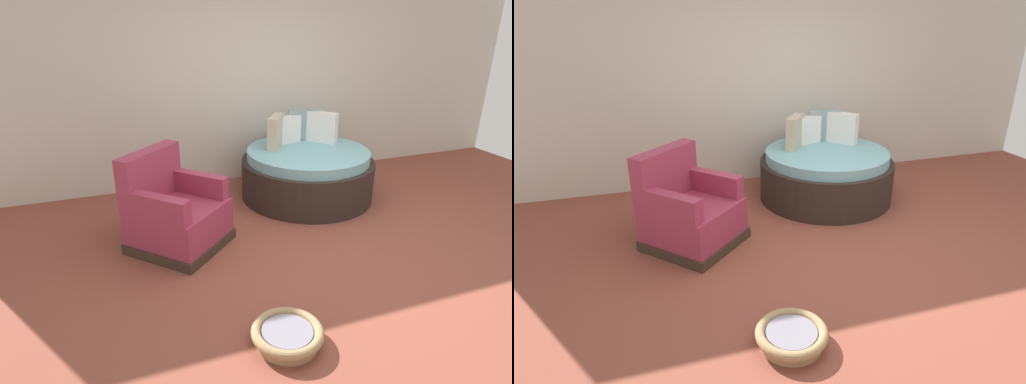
% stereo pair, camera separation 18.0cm
% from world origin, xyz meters
% --- Properties ---
extents(ground_plane, '(8.00, 8.00, 0.02)m').
position_xyz_m(ground_plane, '(0.00, 0.00, -0.01)').
color(ground_plane, brown).
extents(back_wall, '(8.00, 0.12, 3.17)m').
position_xyz_m(back_wall, '(0.00, 2.34, 1.59)').
color(back_wall, beige).
rests_on(back_wall, ground_plane).
extents(round_daybed, '(1.61, 1.61, 1.00)m').
position_xyz_m(round_daybed, '(0.36, 1.39, 0.31)').
color(round_daybed, '#2D231E').
rests_on(round_daybed, ground_plane).
extents(red_armchair, '(1.13, 1.13, 0.94)m').
position_xyz_m(red_armchair, '(-1.39, 0.71, 0.33)').
color(red_armchair, '#38281E').
rests_on(red_armchair, ground_plane).
extents(pet_basket, '(0.51, 0.51, 0.13)m').
position_xyz_m(pet_basket, '(-0.92, -0.94, 0.07)').
color(pet_basket, '#9E7F56').
rests_on(pet_basket, ground_plane).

